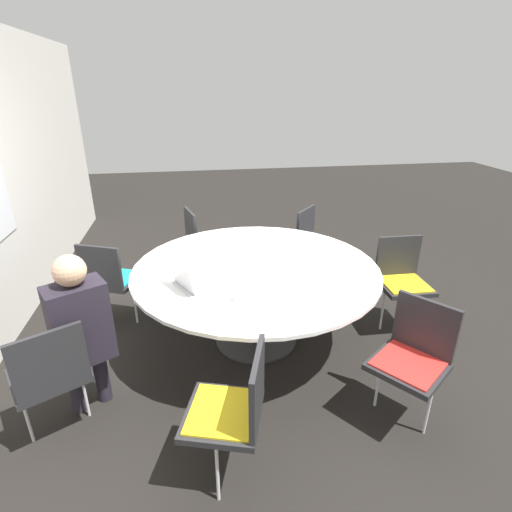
{
  "coord_description": "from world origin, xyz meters",
  "views": [
    {
      "loc": [
        -3.04,
        0.5,
        2.16
      ],
      "look_at": [
        0.0,
        0.0,
        0.83
      ],
      "focal_mm": 28.0,
      "sensor_mm": 36.0,
      "label": 1
    }
  ],
  "objects_px": {
    "chair_2": "(414,353)",
    "chair_5": "(202,238)",
    "chair_6": "(110,276)",
    "chair_3": "(402,276)",
    "chair_4": "(315,239)",
    "coffee_cup": "(240,295)",
    "chair_0": "(49,371)",
    "person_0": "(80,326)",
    "laptop": "(189,282)",
    "chair_1": "(234,406)"
  },
  "relations": [
    {
      "from": "chair_3",
      "to": "coffee_cup",
      "type": "xyz_separation_m",
      "value": [
        -0.58,
        1.59,
        0.25
      ]
    },
    {
      "from": "chair_0",
      "to": "chair_4",
      "type": "xyz_separation_m",
      "value": [
        1.95,
        -2.31,
        0.0
      ]
    },
    {
      "from": "chair_6",
      "to": "chair_5",
      "type": "bearing_deg",
      "value": 66.4
    },
    {
      "from": "chair_4",
      "to": "chair_5",
      "type": "xyz_separation_m",
      "value": [
        0.24,
        1.28,
        0.0
      ]
    },
    {
      "from": "chair_2",
      "to": "chair_5",
      "type": "bearing_deg",
      "value": -8.39
    },
    {
      "from": "chair_2",
      "to": "chair_5",
      "type": "distance_m",
      "value": 2.72
    },
    {
      "from": "chair_4",
      "to": "chair_6",
      "type": "bearing_deg",
      "value": -32.72
    },
    {
      "from": "chair_5",
      "to": "chair_6",
      "type": "distance_m",
      "value": 1.23
    },
    {
      "from": "chair_0",
      "to": "laptop",
      "type": "distance_m",
      "value": 1.08
    },
    {
      "from": "chair_2",
      "to": "chair_6",
      "type": "bearing_deg",
      "value": 18.01
    },
    {
      "from": "chair_1",
      "to": "chair_2",
      "type": "height_order",
      "value": "same"
    },
    {
      "from": "chair_2",
      "to": "chair_4",
      "type": "xyz_separation_m",
      "value": [
        2.15,
        0.02,
        0.0
      ]
    },
    {
      "from": "chair_0",
      "to": "person_0",
      "type": "xyz_separation_m",
      "value": [
        0.19,
        -0.17,
        0.19
      ]
    },
    {
      "from": "chair_0",
      "to": "person_0",
      "type": "height_order",
      "value": "person_0"
    },
    {
      "from": "chair_5",
      "to": "person_0",
      "type": "xyz_separation_m",
      "value": [
        -2.0,
        0.86,
        0.19
      ]
    },
    {
      "from": "chair_5",
      "to": "coffee_cup",
      "type": "relative_size",
      "value": 9.69
    },
    {
      "from": "chair_3",
      "to": "person_0",
      "type": "bearing_deg",
      "value": 16.49
    },
    {
      "from": "laptop",
      "to": "person_0",
      "type": "bearing_deg",
      "value": 88.9
    },
    {
      "from": "chair_0",
      "to": "coffee_cup",
      "type": "xyz_separation_m",
      "value": [
        0.32,
        -1.24,
        0.25
      ]
    },
    {
      "from": "coffee_cup",
      "to": "person_0",
      "type": "bearing_deg",
      "value": 96.79
    },
    {
      "from": "laptop",
      "to": "coffee_cup",
      "type": "relative_size",
      "value": 4.42
    },
    {
      "from": "person_0",
      "to": "coffee_cup",
      "type": "bearing_deg",
      "value": -21.9
    },
    {
      "from": "chair_0",
      "to": "chair_5",
      "type": "xyz_separation_m",
      "value": [
        2.19,
        -1.03,
        0.0
      ]
    },
    {
      "from": "person_0",
      "to": "chair_2",
      "type": "bearing_deg",
      "value": -38.81
    },
    {
      "from": "chair_4",
      "to": "laptop",
      "type": "xyz_separation_m",
      "value": [
        -1.39,
        1.43,
        0.26
      ]
    },
    {
      "from": "chair_0",
      "to": "chair_6",
      "type": "bearing_deg",
      "value": 55.28
    },
    {
      "from": "chair_3",
      "to": "coffee_cup",
      "type": "bearing_deg",
      "value": 21.67
    },
    {
      "from": "chair_6",
      "to": "chair_2",
      "type": "bearing_deg",
      "value": -12.42
    },
    {
      "from": "chair_2",
      "to": "chair_4",
      "type": "bearing_deg",
      "value": -36.47
    },
    {
      "from": "chair_1",
      "to": "chair_6",
      "type": "bearing_deg",
      "value": 45.03
    },
    {
      "from": "chair_5",
      "to": "laptop",
      "type": "xyz_separation_m",
      "value": [
        -1.63,
        0.15,
        0.26
      ]
    },
    {
      "from": "chair_3",
      "to": "coffee_cup",
      "type": "relative_size",
      "value": 9.69
    },
    {
      "from": "chair_4",
      "to": "chair_5",
      "type": "relative_size",
      "value": 1.0
    },
    {
      "from": "chair_0",
      "to": "chair_4",
      "type": "bearing_deg",
      "value": 11.41
    },
    {
      "from": "chair_4",
      "to": "coffee_cup",
      "type": "bearing_deg",
      "value": 8.29
    },
    {
      "from": "person_0",
      "to": "coffee_cup",
      "type": "height_order",
      "value": "person_0"
    },
    {
      "from": "chair_2",
      "to": "chair_1",
      "type": "bearing_deg",
      "value": 65.78
    },
    {
      "from": "chair_1",
      "to": "chair_5",
      "type": "distance_m",
      "value": 2.67
    },
    {
      "from": "chair_3",
      "to": "laptop",
      "type": "bearing_deg",
      "value": 11.4
    },
    {
      "from": "chair_2",
      "to": "person_0",
      "type": "bearing_deg",
      "value": 42.92
    },
    {
      "from": "chair_1",
      "to": "chair_5",
      "type": "relative_size",
      "value": 1.0
    },
    {
      "from": "coffee_cup",
      "to": "chair_5",
      "type": "bearing_deg",
      "value": 6.39
    },
    {
      "from": "chair_0",
      "to": "chair_4",
      "type": "height_order",
      "value": "same"
    },
    {
      "from": "chair_4",
      "to": "person_0",
      "type": "relative_size",
      "value": 0.71
    },
    {
      "from": "laptop",
      "to": "coffee_cup",
      "type": "bearing_deg",
      "value": -152.87
    },
    {
      "from": "chair_5",
      "to": "chair_6",
      "type": "relative_size",
      "value": 1.0
    },
    {
      "from": "chair_6",
      "to": "chair_3",
      "type": "bearing_deg",
      "value": 13.33
    },
    {
      "from": "chair_2",
      "to": "person_0",
      "type": "relative_size",
      "value": 0.71
    },
    {
      "from": "chair_3",
      "to": "chair_6",
      "type": "relative_size",
      "value": 1.0
    },
    {
      "from": "chair_4",
      "to": "chair_5",
      "type": "height_order",
      "value": "same"
    }
  ]
}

